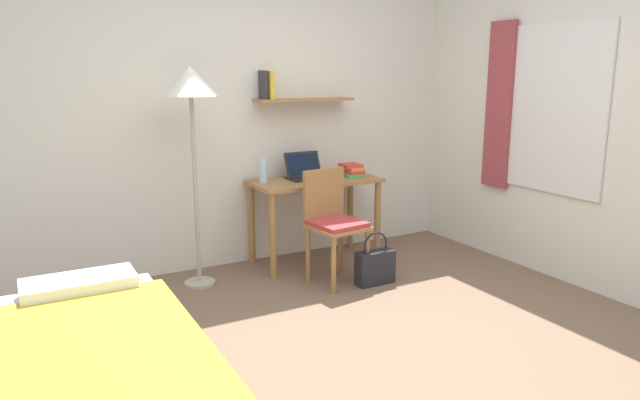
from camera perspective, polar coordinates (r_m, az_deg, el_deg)
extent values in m
plane|color=brown|center=(3.55, 5.71, -14.96)|extent=(5.28, 5.28, 0.00)
cube|color=silver|center=(4.96, -7.41, 8.59)|extent=(4.40, 0.05, 2.60)
cube|color=#9E703D|center=(5.03, -1.57, 9.91)|extent=(0.88, 0.22, 0.02)
cube|color=#333338|center=(4.89, -5.66, 11.28)|extent=(0.02, 0.14, 0.23)
cube|color=gold|center=(4.90, -5.11, 11.26)|extent=(0.04, 0.17, 0.23)
cube|color=silver|center=(4.63, 27.44, 7.02)|extent=(0.05, 4.40, 2.60)
cube|color=silver|center=(4.90, 22.29, 8.30)|extent=(0.02, 0.92, 1.31)
cube|color=white|center=(4.90, 22.36, 8.30)|extent=(0.01, 0.86, 1.25)
cube|color=#993D42|center=(5.25, 17.29, 8.90)|extent=(0.03, 0.28, 1.41)
cube|color=silver|center=(2.82, -20.74, -15.25)|extent=(0.81, 1.84, 0.16)
cube|color=gold|center=(2.67, -20.54, -14.42)|extent=(0.86, 1.56, 0.04)
cube|color=white|center=(3.44, -22.73, -7.88)|extent=(0.59, 0.28, 0.10)
cube|color=#9E703D|center=(4.94, -0.51, 1.89)|extent=(1.10, 0.55, 0.03)
cylinder|color=#9E703D|center=(4.61, -4.68, -3.62)|extent=(0.06, 0.06, 0.70)
cylinder|color=#9E703D|center=(5.09, 5.69, -2.10)|extent=(0.06, 0.06, 0.70)
cylinder|color=#9E703D|center=(5.02, -6.80, -2.34)|extent=(0.06, 0.06, 0.70)
cylinder|color=#9E703D|center=(5.46, 3.01, -1.05)|extent=(0.06, 0.06, 0.70)
cube|color=#9E703D|center=(4.48, 1.74, -2.70)|extent=(0.44, 0.45, 0.03)
cube|color=#B23838|center=(4.47, 1.74, -2.33)|extent=(0.41, 0.42, 0.04)
cube|color=#9E703D|center=(4.57, 0.36, 0.70)|extent=(0.38, 0.08, 0.39)
cylinder|color=#9E703D|center=(4.33, 1.35, -6.50)|extent=(0.04, 0.04, 0.44)
cylinder|color=#9E703D|center=(4.52, 4.67, -5.69)|extent=(0.04, 0.04, 0.44)
cylinder|color=#9E703D|center=(4.59, -1.20, -5.39)|extent=(0.04, 0.04, 0.44)
cylinder|color=#9E703D|center=(4.77, 2.05, -4.67)|extent=(0.04, 0.04, 0.44)
cylinder|color=#B2A893|center=(4.68, -11.80, -8.03)|extent=(0.24, 0.24, 0.02)
cylinder|color=#B2A893|center=(4.47, -12.21, 0.77)|extent=(0.03, 0.03, 1.44)
cone|color=silver|center=(4.38, -12.72, 11.44)|extent=(0.40, 0.40, 0.22)
cube|color=black|center=(4.96, -1.31, 2.18)|extent=(0.34, 0.24, 0.01)
cube|color=black|center=(5.01, -1.72, 3.56)|extent=(0.33, 0.09, 0.21)
cube|color=black|center=(5.01, -1.69, 3.54)|extent=(0.30, 0.07, 0.18)
cylinder|color=silver|center=(4.80, -5.66, 2.93)|extent=(0.07, 0.07, 0.20)
cube|color=#4CA856|center=(5.08, 3.05, 2.53)|extent=(0.17, 0.24, 0.03)
cube|color=#D13D38|center=(5.07, 3.27, 2.84)|extent=(0.15, 0.19, 0.03)
cube|color=orange|center=(5.08, 3.18, 3.17)|extent=(0.14, 0.23, 0.03)
cube|color=#D13D38|center=(5.08, 3.06, 3.46)|extent=(0.18, 0.20, 0.03)
cube|color=#232328|center=(4.57, 5.47, -6.68)|extent=(0.31, 0.12, 0.27)
torus|color=#232328|center=(4.51, 5.52, -4.49)|extent=(0.22, 0.02, 0.22)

